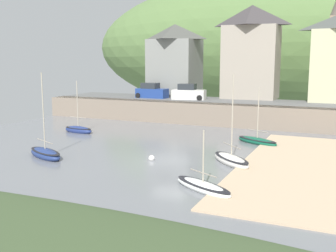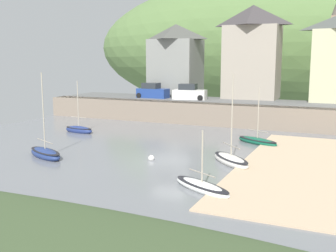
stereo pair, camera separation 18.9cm
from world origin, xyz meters
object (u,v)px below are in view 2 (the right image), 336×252
at_px(waterfront_building_centre, 252,52).
at_px(sailboat_far_left, 202,187).
at_px(sailboat_white_hull, 257,141).
at_px(fishing_boat_green, 45,153).
at_px(parked_car_near_slipway, 152,92).
at_px(mooring_buoy, 151,158).
at_px(sailboat_blue_trim, 231,160).
at_px(waterfront_building_left, 176,60).
at_px(dinghy_open_wooden, 79,130).
at_px(parked_car_by_wall, 189,93).

height_order(waterfront_building_centre, sailboat_far_left, waterfront_building_centre).
xyz_separation_m(sailboat_white_hull, fishing_boat_green, (-13.67, -11.72, 0.06)).
distance_m(sailboat_white_hull, parked_car_near_slipway, 20.44).
distance_m(sailboat_white_hull, mooring_buoy, 10.98).
bearing_deg(fishing_boat_green, sailboat_blue_trim, 41.02).
relative_size(fishing_boat_green, mooring_buoy, 14.09).
relative_size(waterfront_building_left, dinghy_open_wooden, 1.77).
xyz_separation_m(sailboat_white_hull, mooring_buoy, (-5.85, -9.29, -0.09)).
distance_m(dinghy_open_wooden, fishing_boat_green, 10.56).
distance_m(dinghy_open_wooden, parked_car_by_wall, 15.71).
distance_m(sailboat_white_hull, dinghy_open_wooden, 17.87).
relative_size(waterfront_building_centre, fishing_boat_green, 1.76).
distance_m(sailboat_far_left, mooring_buoy, 7.65).
relative_size(waterfront_building_left, waterfront_building_centre, 0.83).
distance_m(sailboat_blue_trim, fishing_boat_green, 14.00).
height_order(sailboat_white_hull, fishing_boat_green, fishing_boat_green).
distance_m(waterfront_building_left, sailboat_far_left, 34.93).
height_order(waterfront_building_left, fishing_boat_green, waterfront_building_left).
distance_m(sailboat_far_left, fishing_boat_green, 13.82).
distance_m(dinghy_open_wooden, parked_car_near_slipway, 14.33).
bearing_deg(waterfront_building_centre, sailboat_far_left, -81.93).
xyz_separation_m(dinghy_open_wooden, mooring_buoy, (11.91, -7.31, -0.15)).
relative_size(dinghy_open_wooden, fishing_boat_green, 0.82).
bearing_deg(mooring_buoy, sailboat_white_hull, 57.82).
bearing_deg(sailboat_far_left, mooring_buoy, 168.13).
height_order(sailboat_white_hull, parked_car_near_slipway, sailboat_white_hull).
height_order(waterfront_building_left, parked_car_near_slipway, waterfront_building_left).
bearing_deg(sailboat_white_hull, mooring_buoy, -92.26).
distance_m(sailboat_far_left, parked_car_by_wall, 28.70).
xyz_separation_m(sailboat_far_left, dinghy_open_wooden, (-17.65, 12.36, 0.09)).
relative_size(dinghy_open_wooden, parked_car_by_wall, 1.28).
distance_m(sailboat_white_hull, parked_car_by_wall, 16.63).
bearing_deg(parked_car_near_slipway, fishing_boat_green, -80.83).
height_order(parked_car_near_slipway, mooring_buoy, parked_car_near_slipway).
bearing_deg(sailboat_blue_trim, sailboat_white_hull, 134.47).
relative_size(waterfront_building_centre, dinghy_open_wooden, 2.14).
height_order(sailboat_blue_trim, sailboat_far_left, sailboat_blue_trim).
distance_m(sailboat_blue_trim, dinghy_open_wooden, 18.50).
bearing_deg(mooring_buoy, parked_car_near_slipway, 116.16).
bearing_deg(fishing_boat_green, sailboat_white_hull, 65.60).
height_order(sailboat_blue_trim, parked_car_near_slipway, sailboat_blue_trim).
height_order(parked_car_near_slipway, parked_car_by_wall, same).
relative_size(waterfront_building_left, fishing_boat_green, 1.46).
bearing_deg(dinghy_open_wooden, sailboat_white_hull, 13.52).
bearing_deg(waterfront_building_left, dinghy_open_wooden, -98.69).
xyz_separation_m(sailboat_far_left, sailboat_white_hull, (0.10, 14.34, 0.02)).
relative_size(waterfront_building_centre, parked_car_by_wall, 2.73).
relative_size(waterfront_building_centre, sailboat_white_hull, 2.28).
height_order(sailboat_blue_trim, dinghy_open_wooden, sailboat_blue_trim).
height_order(dinghy_open_wooden, parked_car_near_slipway, dinghy_open_wooden).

